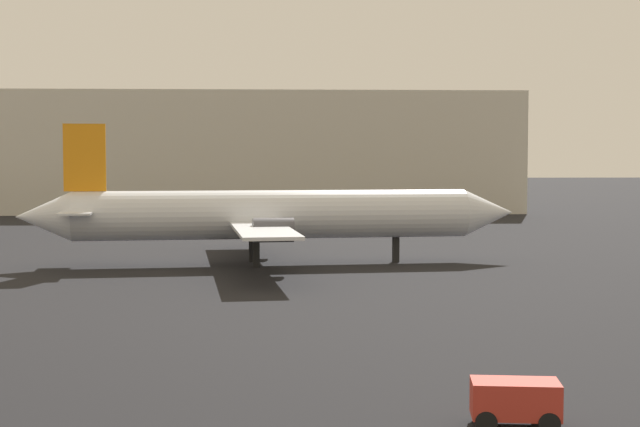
{
  "coord_description": "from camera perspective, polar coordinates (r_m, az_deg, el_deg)",
  "views": [
    {
      "loc": [
        -2.43,
        -10.33,
        7.51
      ],
      "look_at": [
        0.87,
        53.74,
        3.56
      ],
      "focal_mm": 53.64,
      "sensor_mm": 36.0,
      "label": 1
    }
  ],
  "objects": [
    {
      "name": "airplane_distant",
      "position": [
        65.48,
        -2.99,
        -0.08
      ],
      "size": [
        34.38,
        27.04,
        9.57
      ],
      "rotation": [
        0.0,
        0.0,
        0.1
      ],
      "color": "silver",
      "rests_on": "ground_plane"
    },
    {
      "name": "terminal_building",
      "position": [
        131.7,
        -4.62,
        3.64
      ],
      "size": [
        72.43,
        25.1,
        15.59
      ],
      "primitive_type": "cube",
      "color": "beige",
      "rests_on": "ground_plane"
    },
    {
      "name": "baggage_cart",
      "position": [
        27.3,
        11.57,
        -10.87
      ],
      "size": [
        2.55,
        1.67,
        1.3
      ],
      "rotation": [
        0.0,
        0.0,
        3.01
      ],
      "color": "red",
      "rests_on": "ground_plane"
    }
  ]
}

